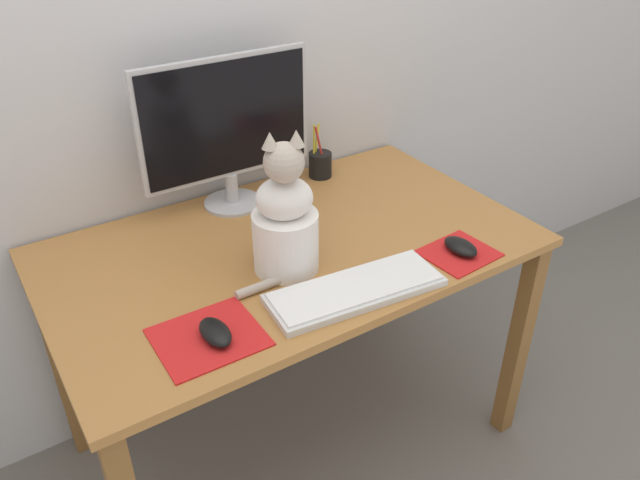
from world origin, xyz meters
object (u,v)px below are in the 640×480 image
computer_mouse_left (215,332)px  pen_cup (320,164)px  keyboard (356,289)px  cat (285,221)px  monitor (227,127)px  computer_mouse_right (461,247)px

computer_mouse_left → pen_cup: size_ratio=0.62×
keyboard → cat: cat is taller
cat → pen_cup: cat is taller
cat → keyboard: bearing=-45.7°
keyboard → pen_cup: size_ratio=2.55×
monitor → computer_mouse_right: bearing=-56.1°
computer_mouse_left → cat: cat is taller
monitor → pen_cup: (0.32, 0.02, -0.20)m
computer_mouse_left → keyboard: bearing=-4.9°
computer_mouse_right → monitor: bearing=123.9°
keyboard → computer_mouse_right: bearing=4.8°
pen_cup → computer_mouse_left: bearing=-138.6°
keyboard → cat: bearing=120.4°
monitor → computer_mouse_right: 0.72m
computer_mouse_right → pen_cup: 0.59m
keyboard → computer_mouse_right: 0.33m
monitor → computer_mouse_left: (-0.30, -0.53, -0.22)m
cat → pen_cup: size_ratio=2.15×
monitor → keyboard: bearing=-85.2°
monitor → cat: 0.39m
computer_mouse_right → pen_cup: size_ratio=0.60×
keyboard → computer_mouse_right: size_ratio=4.24×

